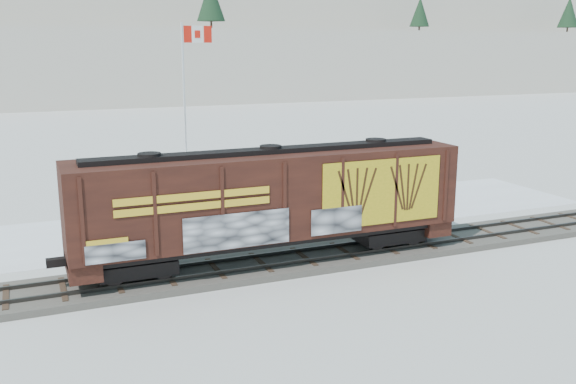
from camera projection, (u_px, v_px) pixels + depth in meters
name	position (u px, v px, depth m)	size (l,w,h in m)	color
ground	(304.00, 263.00, 28.11)	(500.00, 500.00, 0.00)	white
rail_track	(304.00, 260.00, 28.08)	(50.00, 3.40, 0.43)	#59544C
parking_strip	(248.00, 220.00, 34.85)	(40.00, 8.00, 0.03)	white
hillside	(62.00, 24.00, 150.64)	(360.00, 110.00, 93.00)	white
hopper_railcar	(271.00, 198.00, 26.85)	(16.60, 3.06, 4.75)	black
flagpole	(187.00, 135.00, 39.80)	(2.30, 0.90, 10.68)	silver
car_silver	(179.00, 215.00, 32.76)	(1.92, 4.78, 1.63)	silver
car_white	(323.00, 198.00, 36.41)	(1.74, 4.99, 1.64)	silver
car_dark	(406.00, 188.00, 39.35)	(2.09, 5.15, 1.50)	black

